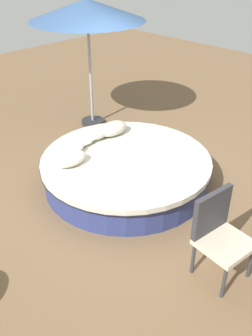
% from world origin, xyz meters
% --- Properties ---
extents(ground_plane, '(16.00, 16.00, 0.00)m').
position_xyz_m(ground_plane, '(0.00, 0.00, 0.00)').
color(ground_plane, brown).
extents(round_bed, '(2.48, 2.48, 0.44)m').
position_xyz_m(round_bed, '(0.00, 0.00, 0.23)').
color(round_bed, navy).
rests_on(round_bed, ground_plane).
extents(throw_pillow_0, '(0.53, 0.32, 0.21)m').
position_xyz_m(throw_pillow_0, '(0.38, 0.68, 0.55)').
color(throw_pillow_0, beige).
rests_on(throw_pillow_0, round_bed).
extents(throw_pillow_1, '(0.51, 0.35, 0.18)m').
position_xyz_m(throw_pillow_1, '(0.10, 0.79, 0.53)').
color(throw_pillow_1, beige).
rests_on(throw_pillow_1, round_bed).
extents(throw_pillow_2, '(0.54, 0.39, 0.14)m').
position_xyz_m(throw_pillow_2, '(-0.21, 0.80, 0.51)').
color(throw_pillow_2, white).
rests_on(throw_pillow_2, round_bed).
extents(throw_pillow_3, '(0.43, 0.30, 0.16)m').
position_xyz_m(throw_pillow_3, '(-0.49, 0.66, 0.52)').
color(throw_pillow_3, white).
rests_on(throw_pillow_3, round_bed).
extents(throw_pillow_4, '(0.48, 0.29, 0.18)m').
position_xyz_m(throw_pillow_4, '(-0.68, 0.41, 0.53)').
color(throw_pillow_4, silver).
rests_on(throw_pillow_4, round_bed).
extents(patio_chair, '(0.58, 0.56, 0.98)m').
position_xyz_m(patio_chair, '(-0.53, -1.90, 0.56)').
color(patio_chair, '#333338').
rests_on(patio_chair, ground_plane).
extents(patio_umbrella, '(2.02, 2.02, 2.29)m').
position_xyz_m(patio_umbrella, '(1.03, 1.96, 2.09)').
color(patio_umbrella, '#262628').
rests_on(patio_umbrella, ground_plane).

